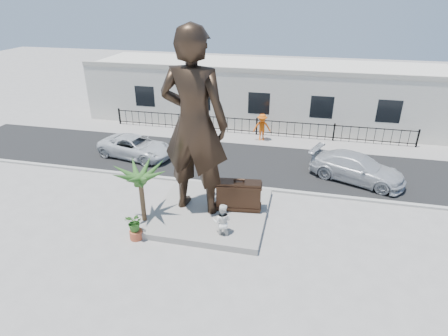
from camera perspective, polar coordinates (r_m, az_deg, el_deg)
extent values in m
plane|color=#9E9991|center=(16.81, -1.54, -9.99)|extent=(100.00, 100.00, 0.00)
cube|color=black|center=(23.62, 3.25, 1.11)|extent=(40.00, 7.00, 0.01)
cube|color=#A5A399|center=(20.51, 1.56, -2.70)|extent=(40.00, 0.25, 0.12)
cube|color=#9E9991|center=(27.27, 4.70, 4.51)|extent=(40.00, 2.50, 0.02)
cube|color=gray|center=(18.03, -1.92, -6.69)|extent=(5.20, 5.20, 0.30)
cube|color=black|center=(27.81, 4.99, 6.22)|extent=(22.00, 0.10, 1.20)
cube|color=silver|center=(31.35, 6.25, 11.45)|extent=(28.00, 7.00, 4.40)
imported|color=black|center=(16.40, -4.55, 6.68)|extent=(3.23, 2.28, 8.37)
cube|color=black|center=(17.63, 2.26, -4.19)|extent=(2.13, 0.89, 1.45)
imported|color=white|center=(16.05, -0.28, -8.22)|extent=(0.86, 0.69, 1.70)
imported|color=silver|center=(24.59, -13.30, 3.18)|extent=(5.22, 3.16, 1.35)
imported|color=#B8BABD|center=(22.15, 19.60, 0.00)|extent=(5.62, 3.89, 1.51)
imported|color=#E85A0C|center=(26.68, 5.81, 6.21)|extent=(1.37, 0.97, 1.93)
cylinder|color=#B24D2F|center=(16.85, -13.23, -9.84)|extent=(0.56, 0.56, 0.40)
imported|color=#2E601F|center=(16.51, -13.45, -8.08)|extent=(0.92, 0.85, 0.84)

